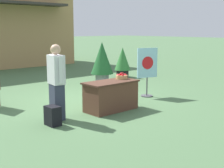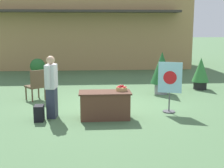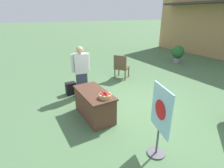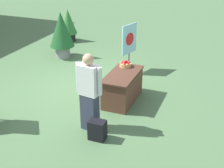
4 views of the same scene
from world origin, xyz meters
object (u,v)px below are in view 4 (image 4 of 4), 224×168
(display_table, at_px, (123,87))
(person_visitor, at_px, (89,92))
(poster_board, at_px, (129,45))
(potted_plant_near_right, at_px, (61,32))
(backpack, at_px, (97,130))
(apple_basket, at_px, (126,64))
(potted_plant_far_right, at_px, (68,24))

(display_table, height_order, person_visitor, person_visitor)
(poster_board, bearing_deg, display_table, -58.24)
(display_table, relative_size, poster_board, 0.95)
(potted_plant_near_right, bearing_deg, person_visitor, -142.86)
(backpack, bearing_deg, apple_basket, 4.96)
(backpack, height_order, potted_plant_far_right, potted_plant_far_right)
(backpack, distance_m, potted_plant_far_right, 6.91)
(apple_basket, distance_m, poster_board, 1.49)
(apple_basket, distance_m, potted_plant_near_right, 3.42)
(potted_plant_far_right, bearing_deg, person_visitor, -147.08)
(display_table, height_order, backpack, display_table)
(backpack, relative_size, potted_plant_near_right, 0.27)
(person_visitor, bearing_deg, backpack, -126.99)
(potted_plant_near_right, xyz_separation_m, potted_plant_far_right, (1.74, 0.72, -0.21))
(person_visitor, xyz_separation_m, potted_plant_near_right, (3.69, 2.80, 0.02))
(display_table, distance_m, potted_plant_near_right, 3.79)
(display_table, bearing_deg, apple_basket, 11.40)
(backpack, bearing_deg, potted_plant_far_right, 33.66)
(backpack, relative_size, poster_board, 0.29)
(potted_plant_far_right, bearing_deg, poster_board, -122.89)
(poster_board, bearing_deg, person_visitor, -67.86)
(apple_basket, xyz_separation_m, poster_board, (1.44, 0.39, 0.02))
(backpack, height_order, potted_plant_near_right, potted_plant_near_right)
(apple_basket, distance_m, potted_plant_far_right, 5.07)
(person_visitor, xyz_separation_m, backpack, (-0.31, -0.31, -0.66))
(potted_plant_near_right, bearing_deg, display_table, -126.87)
(person_visitor, relative_size, potted_plant_near_right, 1.09)
(apple_basket, xyz_separation_m, person_visitor, (-1.90, 0.12, 0.06))
(display_table, xyz_separation_m, poster_board, (1.90, 0.49, 0.46))
(display_table, bearing_deg, backpack, -176.77)
(backpack, bearing_deg, display_table, 3.23)
(person_visitor, bearing_deg, potted_plant_near_right, 45.42)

